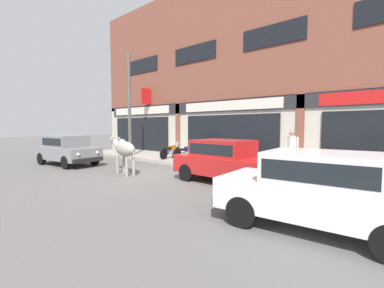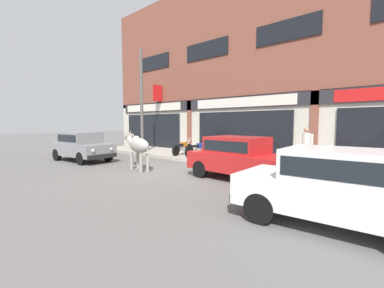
# 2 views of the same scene
# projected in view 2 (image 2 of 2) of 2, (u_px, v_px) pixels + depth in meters

# --- Properties ---
(ground_plane) EXTENTS (90.00, 90.00, 0.00)m
(ground_plane) POSITION_uv_depth(u_px,v_px,m) (168.00, 171.00, 10.26)
(ground_plane) COLOR #605E5B
(sidewalk) EXTENTS (19.00, 3.27, 0.16)m
(sidewalk) POSITION_uv_depth(u_px,v_px,m) (223.00, 159.00, 13.09)
(sidewalk) COLOR #A8A093
(sidewalk) RESTS_ON ground
(shop_building) EXTENTS (23.00, 1.40, 10.48)m
(shop_building) POSITION_uv_depth(u_px,v_px,m) (244.00, 66.00, 14.08)
(shop_building) COLOR brown
(shop_building) RESTS_ON ground
(cow) EXTENTS (2.13, 0.80, 1.61)m
(cow) POSITION_uv_depth(u_px,v_px,m) (138.00, 146.00, 10.40)
(cow) COLOR #9E998E
(cow) RESTS_ON ground
(car_0) EXTENTS (3.71, 1.89, 1.46)m
(car_0) POSITION_uv_depth(u_px,v_px,m) (82.00, 145.00, 12.96)
(car_0) COLOR black
(car_0) RESTS_ON ground
(car_1) EXTENTS (3.67, 1.75, 1.46)m
(car_1) POSITION_uv_depth(u_px,v_px,m) (238.00, 156.00, 8.77)
(car_1) COLOR black
(car_1) RESTS_ON ground
(car_2) EXTENTS (3.70, 1.85, 1.46)m
(car_2) POSITION_uv_depth(u_px,v_px,m) (337.00, 184.00, 4.73)
(car_2) COLOR black
(car_2) RESTS_ON ground
(motorcycle_0) EXTENTS (0.55, 1.80, 0.88)m
(motorcycle_0) POSITION_uv_depth(u_px,v_px,m) (183.00, 148.00, 14.30)
(motorcycle_0) COLOR black
(motorcycle_0) RESTS_ON sidewalk
(motorcycle_1) EXTENTS (0.59, 1.80, 0.88)m
(motorcycle_1) POSITION_uv_depth(u_px,v_px,m) (199.00, 149.00, 13.50)
(motorcycle_1) COLOR black
(motorcycle_1) RESTS_ON sidewalk
(motorcycle_2) EXTENTS (0.52, 1.81, 0.88)m
(motorcycle_2) POSITION_uv_depth(u_px,v_px,m) (215.00, 151.00, 12.74)
(motorcycle_2) COLOR black
(motorcycle_2) RESTS_ON sidewalk
(motorcycle_3) EXTENTS (0.52, 1.81, 0.88)m
(motorcycle_3) POSITION_uv_depth(u_px,v_px,m) (234.00, 153.00, 11.91)
(motorcycle_3) COLOR black
(motorcycle_3) RESTS_ON sidewalk
(pedestrian) EXTENTS (0.49, 0.32, 1.60)m
(pedestrian) POSITION_uv_depth(u_px,v_px,m) (306.00, 143.00, 9.89)
(pedestrian) COLOR #2D2D33
(pedestrian) RESTS_ON sidewalk
(utility_pole) EXTENTS (0.18, 0.18, 6.06)m
(utility_pole) POSITION_uv_depth(u_px,v_px,m) (142.00, 101.00, 15.17)
(utility_pole) COLOR #595651
(utility_pole) RESTS_ON sidewalk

